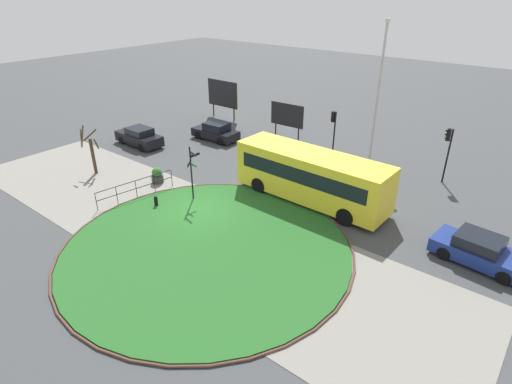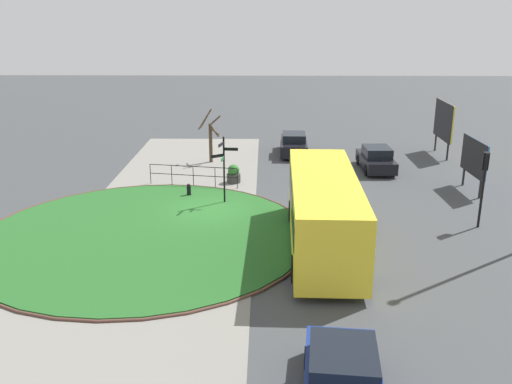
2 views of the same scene
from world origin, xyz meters
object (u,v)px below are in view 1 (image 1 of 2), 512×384
at_px(traffic_light_far, 334,124).
at_px(billboard_right, 287,115).
at_px(bus_yellow, 311,176).
at_px(car_far_lane, 139,137).
at_px(car_near_lane, 216,132).
at_px(billboard_left, 223,94).
at_px(signpost_directional, 192,169).
at_px(lamppost_tall, 378,91).
at_px(planter_near_signpost, 157,176).
at_px(car_trailing, 480,251).
at_px(street_tree_bare, 92,151).
at_px(traffic_light_near, 448,144).
at_px(bollard_foreground, 156,201).

height_order(traffic_light_far, billboard_right, traffic_light_far).
distance_m(bus_yellow, traffic_light_far, 7.75).
bearing_deg(car_far_lane, car_near_lane, -127.58).
xyz_separation_m(bus_yellow, car_far_lane, (-15.79, -0.40, -0.94)).
bearing_deg(billboard_left, signpost_directional, -53.63).
bearing_deg(lamppost_tall, signpost_directional, -114.32).
xyz_separation_m(signpost_directional, planter_near_signpost, (-3.68, 0.27, -1.57)).
height_order(bus_yellow, billboard_right, bus_yellow).
xyz_separation_m(car_near_lane, car_trailing, (21.35, -4.81, -0.03)).
distance_m(lamppost_tall, street_tree_bare, 19.80).
distance_m(signpost_directional, car_trailing, 15.46).
height_order(lamppost_tall, street_tree_bare, lamppost_tall).
height_order(traffic_light_near, traffic_light_far, traffic_light_near).
xyz_separation_m(bus_yellow, car_trailing, (9.45, -0.43, -0.98)).
height_order(traffic_light_near, planter_near_signpost, traffic_light_near).
bearing_deg(traffic_light_far, car_far_lane, 46.36).
distance_m(signpost_directional, lamppost_tall, 13.90).
bearing_deg(planter_near_signpost, car_near_lane, 108.19).
bearing_deg(bus_yellow, billboard_left, -29.63).
height_order(car_far_lane, lamppost_tall, lamppost_tall).
distance_m(bollard_foreground, car_far_lane, 10.92).
xyz_separation_m(traffic_light_near, billboard_right, (-13.02, 1.11, -0.82)).
bearing_deg(billboard_left, lamppost_tall, -5.31).
height_order(bollard_foreground, traffic_light_near, traffic_light_near).
bearing_deg(car_far_lane, lamppost_tall, -150.72).
bearing_deg(bollard_foreground, bus_yellow, 43.62).
distance_m(traffic_light_far, lamppost_tall, 3.91).
xyz_separation_m(car_trailing, lamppost_tall, (-9.30, 8.42, 4.51)).
height_order(bus_yellow, traffic_light_near, traffic_light_near).
relative_size(car_trailing, billboard_right, 1.38).
xyz_separation_m(signpost_directional, lamppost_tall, (5.58, 12.35, 3.11)).
xyz_separation_m(lamppost_tall, billboard_right, (-7.85, 0.67, -3.31)).
relative_size(bollard_foreground, car_far_lane, 0.16).
distance_m(car_trailing, billboard_left, 27.00).
distance_m(bus_yellow, billboard_left, 18.27).
xyz_separation_m(billboard_right, planter_near_signpost, (-1.41, -12.75, -1.36)).
height_order(car_trailing, street_tree_bare, street_tree_bare).
xyz_separation_m(signpost_directional, street_tree_bare, (-8.21, -1.42, -0.41)).
bearing_deg(lamppost_tall, bollard_foreground, -115.26).
xyz_separation_m(traffic_light_far, planter_near_signpost, (-6.49, -11.33, -2.01)).
bearing_deg(car_trailing, billboard_right, 157.73).
xyz_separation_m(car_far_lane, planter_near_signpost, (6.67, -3.69, -0.20)).
distance_m(car_far_lane, lamppost_tall, 18.55).
relative_size(car_trailing, planter_near_signpost, 4.11).
xyz_separation_m(traffic_light_near, lamppost_tall, (-5.17, 0.44, 2.49)).
bearing_deg(billboard_left, traffic_light_near, -5.23).
relative_size(signpost_directional, car_near_lane, 0.85).
bearing_deg(bus_yellow, bollard_foreground, 45.02).
bearing_deg(traffic_light_near, billboard_left, -16.52).
height_order(lamppost_tall, billboard_left, lamppost_tall).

